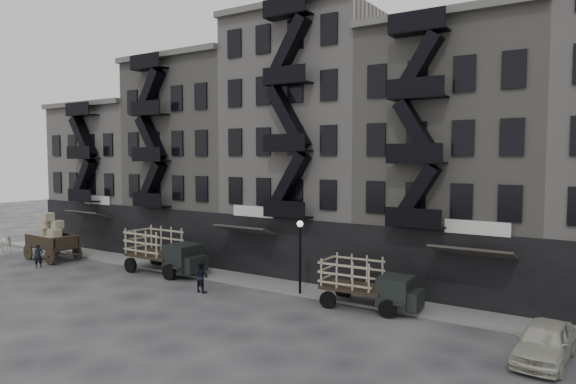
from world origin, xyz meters
The scene contains 14 objects.
ground centered at (0.00, 0.00, 0.00)m, with size 140.00×140.00×0.00m, color #38383A.
sidewalk centered at (0.00, 3.75, 0.07)m, with size 55.00×2.50×0.15m, color slate.
building_west centered at (-20.00, 9.83, 6.00)m, with size 10.00×11.35×13.20m.
building_midwest centered at (-10.00, 9.83, 7.50)m, with size 10.00×11.35×16.20m.
building_center centered at (0.00, 9.82, 8.50)m, with size 10.00×11.35×18.20m.
building_mideast centered at (10.00, 9.83, 7.50)m, with size 10.00×11.35×16.20m.
lamp_post centered at (3.00, 2.60, 2.78)m, with size 0.36×0.36×4.28m.
horse centered at (-24.00, 0.36, 0.77)m, with size 0.83×1.82×1.54m, color silver.
wagon centered at (-18.12, 0.84, 2.05)m, with size 4.35×2.48×3.59m.
stake_truck_west centered at (-7.59, 2.37, 1.70)m, with size 5.99×2.56×2.98m.
stake_truck_east centered at (7.20, 2.46, 1.47)m, with size 5.23×2.36×2.58m.
car_east centered at (15.73, -0.11, 0.76)m, with size 1.80×4.46×1.52m, color #B6B3A3.
pedestrian_west centered at (-16.37, -1.26, 0.83)m, with size 0.61×0.40×1.67m, color black.
pedestrian_mid centered at (-2.23, 0.17, 0.92)m, with size 0.90×0.70×1.84m, color black.
Camera 1 is at (17.99, -21.61, 7.88)m, focal length 32.00 mm.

